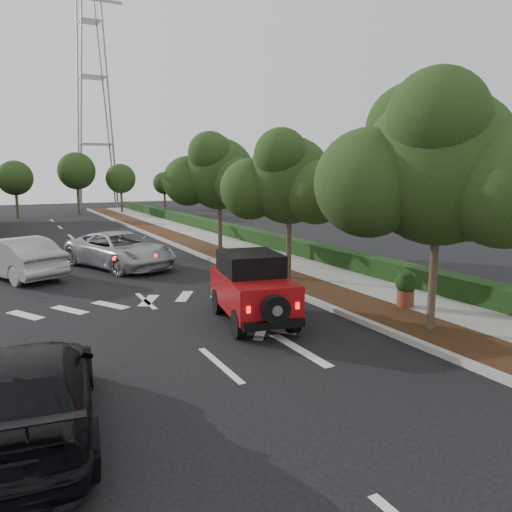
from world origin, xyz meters
TOP-DOWN VIEW (x-y plane):
  - ground at (0.00, 0.00)m, footprint 120.00×120.00m
  - curb at (4.60, 12.00)m, footprint 0.20×70.00m
  - planting_strip at (5.60, 12.00)m, footprint 1.80×70.00m
  - sidewalk at (7.50, 12.00)m, footprint 2.00×70.00m
  - hedge at (8.90, 12.00)m, footprint 0.80×70.00m
  - transmission_tower at (6.00, 48.00)m, footprint 7.00×4.00m
  - street_tree_near at (5.60, -0.50)m, footprint 3.80×3.80m
  - street_tree_mid at (5.60, 6.50)m, footprint 3.20×3.20m
  - street_tree_far at (5.60, 13.00)m, footprint 3.40×3.40m
  - red_jeep at (2.05, 2.58)m, footprint 2.20×3.85m
  - silver_suv_ahead at (0.56, 12.08)m, footprint 4.40×6.03m
  - black_suv_oncoming at (-3.80, -1.32)m, footprint 2.68×5.27m
  - silver_sedan_oncoming at (-3.49, 11.77)m, footprint 3.52×5.11m
  - terracotta_planter at (6.60, 1.43)m, footprint 0.62×0.62m

SIDE VIEW (x-z plane):
  - ground at x=0.00m, z-range 0.00..0.00m
  - transmission_tower at x=6.00m, z-range -14.00..14.00m
  - street_tree_near at x=5.60m, z-range -2.96..2.96m
  - street_tree_mid at x=5.60m, z-range -2.66..2.66m
  - street_tree_far at x=5.60m, z-range -2.81..2.81m
  - planting_strip at x=5.60m, z-range 0.00..0.12m
  - sidewalk at x=7.50m, z-range 0.00..0.12m
  - curb at x=4.60m, z-range 0.00..0.15m
  - hedge at x=8.90m, z-range 0.00..0.80m
  - black_suv_oncoming at x=-3.80m, z-range 0.00..1.47m
  - terracotta_planter at x=6.60m, z-range 0.19..1.28m
  - silver_suv_ahead at x=0.56m, z-range 0.00..1.52m
  - silver_sedan_oncoming at x=-3.49m, z-range 0.00..1.60m
  - red_jeep at x=2.05m, z-range 0.02..1.91m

